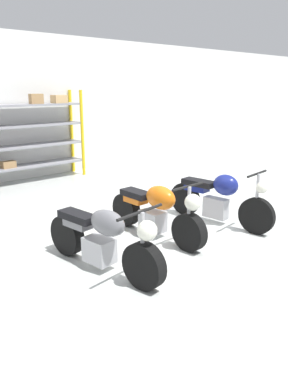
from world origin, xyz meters
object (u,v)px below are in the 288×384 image
(shelving_rack, at_px, (9,136))
(motorcycle_orange, at_px, (156,211))
(motorcycle_blue, at_px, (219,197))
(motorcycle_grey, at_px, (103,239))

(shelving_rack, height_order, motorcycle_orange, shelving_rack)
(motorcycle_blue, bearing_deg, shelving_rack, -169.05)
(motorcycle_grey, bearing_deg, shelving_rack, 162.12)
(motorcycle_grey, bearing_deg, motorcycle_orange, 98.34)
(motorcycle_grey, distance_m, motorcycle_blue, 2.51)
(motorcycle_grey, relative_size, motorcycle_orange, 1.02)
(motorcycle_orange, xyz_separation_m, motorcycle_blue, (1.24, -0.23, 0.03))
(motorcycle_grey, xyz_separation_m, motorcycle_orange, (1.26, 0.37, 0.01))
(motorcycle_orange, relative_size, motorcycle_blue, 0.98)
(shelving_rack, relative_size, motorcycle_grey, 1.97)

